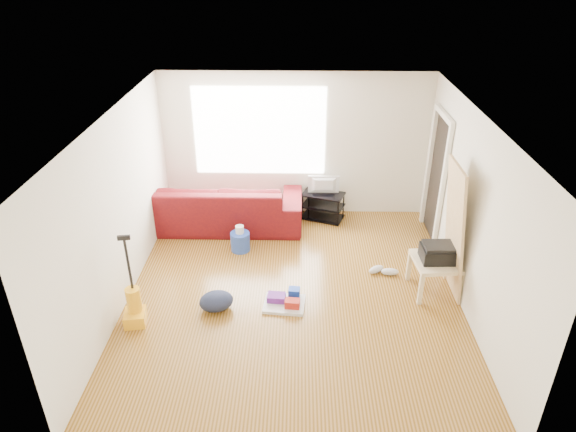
{
  "coord_description": "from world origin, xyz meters",
  "views": [
    {
      "loc": [
        0.05,
        -5.74,
        4.29
      ],
      "look_at": [
        -0.08,
        0.6,
        0.9
      ],
      "focal_mm": 32.0,
      "sensor_mm": 36.0,
      "label": 1
    }
  ],
  "objects_px": {
    "cleaning_tray": "(285,301)",
    "backpack": "(217,309)",
    "sofa": "(223,225)",
    "bucket": "(241,250)",
    "vacuum": "(134,307)",
    "side_table": "(437,265)",
    "tv_stand": "(323,206)"
  },
  "relations": [
    {
      "from": "cleaning_tray",
      "to": "vacuum",
      "type": "relative_size",
      "value": 0.47
    },
    {
      "from": "bucket",
      "to": "cleaning_tray",
      "type": "xyz_separation_m",
      "value": [
        0.75,
        -1.38,
        0.06
      ]
    },
    {
      "from": "backpack",
      "to": "sofa",
      "type": "bearing_deg",
      "value": 76.54
    },
    {
      "from": "tv_stand",
      "to": "side_table",
      "type": "relative_size",
      "value": 1.19
    },
    {
      "from": "sofa",
      "to": "backpack",
      "type": "relative_size",
      "value": 5.99
    },
    {
      "from": "side_table",
      "to": "bucket",
      "type": "relative_size",
      "value": 2.2
    },
    {
      "from": "sofa",
      "to": "side_table",
      "type": "bearing_deg",
      "value": 150.27
    },
    {
      "from": "cleaning_tray",
      "to": "backpack",
      "type": "bearing_deg",
      "value": -173.38
    },
    {
      "from": "sofa",
      "to": "tv_stand",
      "type": "xyz_separation_m",
      "value": [
        1.72,
        0.27,
        0.25
      ]
    },
    {
      "from": "vacuum",
      "to": "bucket",
      "type": "bearing_deg",
      "value": 47.29
    },
    {
      "from": "tv_stand",
      "to": "bucket",
      "type": "relative_size",
      "value": 2.62
    },
    {
      "from": "side_table",
      "to": "bucket",
      "type": "xyz_separation_m",
      "value": [
        -2.79,
        1.01,
        -0.42
      ]
    },
    {
      "from": "bucket",
      "to": "vacuum",
      "type": "distance_m",
      "value": 2.12
    },
    {
      "from": "sofa",
      "to": "tv_stand",
      "type": "distance_m",
      "value": 1.76
    },
    {
      "from": "tv_stand",
      "to": "cleaning_tray",
      "type": "relative_size",
      "value": 1.37
    },
    {
      "from": "sofa",
      "to": "backpack",
      "type": "xyz_separation_m",
      "value": [
        0.22,
        -2.29,
        0.0
      ]
    },
    {
      "from": "vacuum",
      "to": "backpack",
      "type": "bearing_deg",
      "value": 6.3
    },
    {
      "from": "backpack",
      "to": "vacuum",
      "type": "bearing_deg",
      "value": 176.85
    },
    {
      "from": "sofa",
      "to": "vacuum",
      "type": "relative_size",
      "value": 2.16
    },
    {
      "from": "backpack",
      "to": "vacuum",
      "type": "distance_m",
      "value": 1.06
    },
    {
      "from": "tv_stand",
      "to": "cleaning_tray",
      "type": "height_order",
      "value": "tv_stand"
    },
    {
      "from": "tv_stand",
      "to": "sofa",
      "type": "bearing_deg",
      "value": -151.36
    },
    {
      "from": "tv_stand",
      "to": "vacuum",
      "type": "bearing_deg",
      "value": -111.54
    },
    {
      "from": "tv_stand",
      "to": "side_table",
      "type": "xyz_separation_m",
      "value": [
        1.46,
        -2.08,
        0.17
      ]
    },
    {
      "from": "tv_stand",
      "to": "backpack",
      "type": "distance_m",
      "value": 2.98
    },
    {
      "from": "bucket",
      "to": "sofa",
      "type": "bearing_deg",
      "value": 115.36
    },
    {
      "from": "sofa",
      "to": "vacuum",
      "type": "bearing_deg",
      "value": 73.27
    },
    {
      "from": "tv_stand",
      "to": "bucket",
      "type": "distance_m",
      "value": 1.73
    },
    {
      "from": "cleaning_tray",
      "to": "backpack",
      "type": "relative_size",
      "value": 1.29
    },
    {
      "from": "side_table",
      "to": "bucket",
      "type": "bearing_deg",
      "value": 160.18
    },
    {
      "from": "sofa",
      "to": "bucket",
      "type": "height_order",
      "value": "sofa"
    },
    {
      "from": "tv_stand",
      "to": "bucket",
      "type": "xyz_separation_m",
      "value": [
        -1.34,
        -1.08,
        -0.25
      ]
    }
  ]
}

